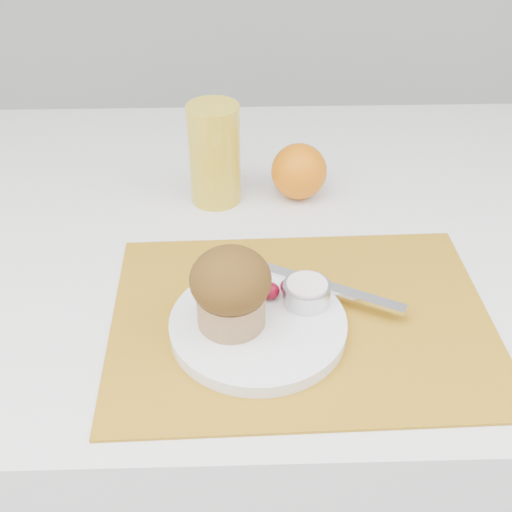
{
  "coord_description": "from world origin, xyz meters",
  "views": [
    {
      "loc": [
        -0.01,
        -0.71,
        1.26
      ],
      "look_at": [
        0.01,
        -0.09,
        0.8
      ],
      "focal_mm": 45.0,
      "sensor_mm": 36.0,
      "label": 1
    }
  ],
  "objects_px": {
    "table": "(247,398)",
    "orange": "(299,171)",
    "muffin": "(231,288)",
    "juice_glass": "(215,154)",
    "plate": "(258,325)"
  },
  "relations": [
    {
      "from": "table",
      "to": "orange",
      "type": "relative_size",
      "value": 14.49
    },
    {
      "from": "table",
      "to": "muffin",
      "type": "distance_m",
      "value": 0.5
    },
    {
      "from": "orange",
      "to": "muffin",
      "type": "relative_size",
      "value": 0.87
    },
    {
      "from": "table",
      "to": "orange",
      "type": "xyz_separation_m",
      "value": [
        0.08,
        0.07,
        0.42
      ]
    },
    {
      "from": "muffin",
      "to": "orange",
      "type": "bearing_deg",
      "value": 71.63
    },
    {
      "from": "table",
      "to": "juice_glass",
      "type": "distance_m",
      "value": 0.46
    },
    {
      "from": "muffin",
      "to": "juice_glass",
      "type": "bearing_deg",
      "value": 94.64
    },
    {
      "from": "plate",
      "to": "juice_glass",
      "type": "distance_m",
      "value": 0.3
    },
    {
      "from": "table",
      "to": "plate",
      "type": "xyz_separation_m",
      "value": [
        0.01,
        -0.22,
        0.39
      ]
    },
    {
      "from": "table",
      "to": "plate",
      "type": "height_order",
      "value": "plate"
    },
    {
      "from": "plate",
      "to": "juice_glass",
      "type": "height_order",
      "value": "juice_glass"
    },
    {
      "from": "orange",
      "to": "muffin",
      "type": "bearing_deg",
      "value": -108.37
    },
    {
      "from": "plate",
      "to": "orange",
      "type": "bearing_deg",
      "value": 76.81
    },
    {
      "from": "plate",
      "to": "muffin",
      "type": "relative_size",
      "value": 2.12
    },
    {
      "from": "muffin",
      "to": "plate",
      "type": "bearing_deg",
      "value": 2.91
    }
  ]
}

